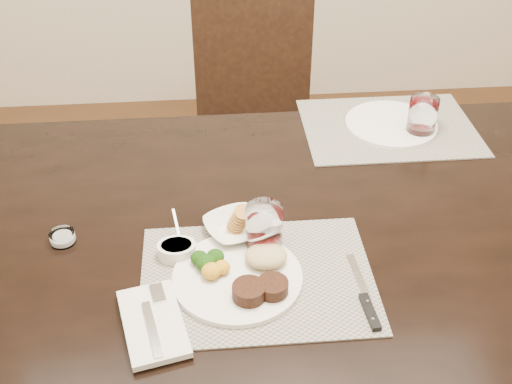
{
  "coord_description": "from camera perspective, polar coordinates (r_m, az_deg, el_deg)",
  "views": [
    {
      "loc": [
        -0.17,
        -1.08,
        1.65
      ],
      "look_at": [
        -0.08,
        0.03,
        0.82
      ],
      "focal_mm": 45.0,
      "sensor_mm": 36.0,
      "label": 1
    }
  ],
  "objects": [
    {
      "name": "dining_table",
      "position": [
        1.47,
        3.07,
        -5.4
      ],
      "size": [
        2.0,
        1.0,
        0.75
      ],
      "color": "black",
      "rests_on": "ground"
    },
    {
      "name": "chair_far",
      "position": [
        2.32,
        -0.06,
        7.01
      ],
      "size": [
        0.42,
        0.42,
        0.9
      ],
      "color": "black",
      "rests_on": "ground"
    },
    {
      "name": "placemat_near",
      "position": [
        1.28,
        0.11,
        -7.69
      ],
      "size": [
        0.46,
        0.34,
        0.0
      ],
      "primitive_type": "cube",
      "color": "gray",
      "rests_on": "dining_table"
    },
    {
      "name": "placemat_far",
      "position": [
        1.78,
        11.71,
        5.65
      ],
      "size": [
        0.46,
        0.34,
        0.0
      ],
      "primitive_type": "cube",
      "color": "gray",
      "rests_on": "dining_table"
    },
    {
      "name": "dinner_plate",
      "position": [
        1.27,
        -1.12,
        -7.36
      ],
      "size": [
        0.26,
        0.26,
        0.05
      ],
      "rotation": [
        0.0,
        0.0,
        0.2
      ],
      "color": "silver",
      "rests_on": "placemat_near"
    },
    {
      "name": "napkin_fork",
      "position": [
        1.2,
        -9.13,
        -11.39
      ],
      "size": [
        0.15,
        0.21,
        0.02
      ],
      "rotation": [
        0.0,
        0.0,
        0.23
      ],
      "color": "silver",
      "rests_on": "placemat_near"
    },
    {
      "name": "steak_knife",
      "position": [
        1.24,
        9.83,
        -9.67
      ],
      "size": [
        0.03,
        0.21,
        0.01
      ],
      "rotation": [
        0.0,
        0.0,
        0.08
      ],
      "color": "silver",
      "rests_on": "placemat_near"
    },
    {
      "name": "cracker_bowl",
      "position": [
        1.37,
        -1.84,
        -3.13
      ],
      "size": [
        0.17,
        0.17,
        0.06
      ],
      "rotation": [
        0.0,
        0.0,
        0.41
      ],
      "color": "silver",
      "rests_on": "placemat_near"
    },
    {
      "name": "sauce_ramekin",
      "position": [
        1.33,
        -7.06,
        -5.09
      ],
      "size": [
        0.08,
        0.12,
        0.06
      ],
      "rotation": [
        0.0,
        0.0,
        0.22
      ],
      "color": "silver",
      "rests_on": "placemat_near"
    },
    {
      "name": "wine_glass_near",
      "position": [
        1.32,
        0.73,
        -3.45
      ],
      "size": [
        0.08,
        0.08,
        0.1
      ],
      "rotation": [
        0.0,
        0.0,
        0.26
      ],
      "color": "silver",
      "rests_on": "placemat_near"
    },
    {
      "name": "far_plate",
      "position": [
        1.79,
        11.92,
        5.93
      ],
      "size": [
        0.25,
        0.25,
        0.01
      ],
      "primitive_type": "cylinder",
      "color": "silver",
      "rests_on": "placemat_far"
    },
    {
      "name": "wine_glass_far",
      "position": [
        1.75,
        14.54,
        6.38
      ],
      "size": [
        0.08,
        0.08,
        0.1
      ],
      "rotation": [
        0.0,
        0.0,
        0.09
      ],
      "color": "silver",
      "rests_on": "placemat_far"
    },
    {
      "name": "salt_cellar",
      "position": [
        1.42,
        -16.81,
        -3.92
      ],
      "size": [
        0.05,
        0.05,
        0.02
      ],
      "rotation": [
        0.0,
        0.0,
        0.22
      ],
      "color": "silver",
      "rests_on": "dining_table"
    }
  ]
}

